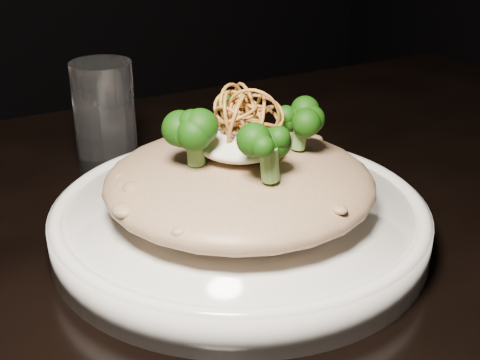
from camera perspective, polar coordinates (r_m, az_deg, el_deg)
name	(u,v)px	position (r m, az deg, el deg)	size (l,w,h in m)	color
table	(272,312)	(0.62, 2.78, -11.18)	(1.10, 0.80, 0.75)	black
plate	(240,223)	(0.55, 0.00, -3.70)	(0.31, 0.31, 0.03)	white
risotto	(239,182)	(0.53, -0.05, -0.16)	(0.22, 0.22, 0.05)	brown
broccoli	(247,121)	(0.51, 0.59, 5.05)	(0.15, 0.15, 0.05)	black
cheese	(241,144)	(0.51, 0.05, 3.11)	(0.07, 0.07, 0.02)	white
shallots	(242,105)	(0.51, 0.13, 6.43)	(0.06, 0.06, 0.04)	#8E591E
drinking_glass	(105,115)	(0.69, -11.47, 5.46)	(0.06, 0.06, 0.11)	silver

